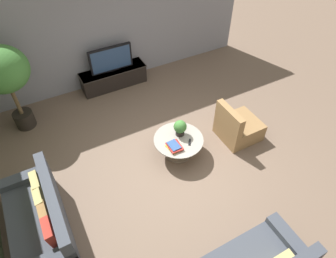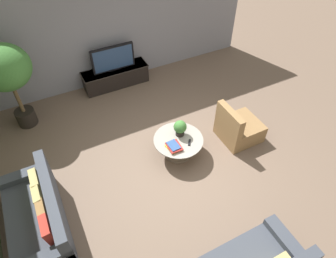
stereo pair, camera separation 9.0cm
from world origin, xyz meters
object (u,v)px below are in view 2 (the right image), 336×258
Objects in this scene: television at (113,58)px; couch_by_wall at (39,217)px; potted_palm_tall at (5,71)px; potted_plant_tabletop at (180,128)px; armchair_wicker at (238,128)px; media_console at (116,77)px; coffee_table at (178,144)px.

couch_by_wall is (-2.45, -3.19, -0.49)m from television.
couch_by_wall is at bearing -93.54° from potted_palm_tall.
potted_palm_tall is at bearing -168.27° from television.
television is at bearing 142.54° from couch_by_wall.
television is 2.73m from potted_plant_tabletop.
television is at bearing 28.90° from armchair_wicker.
media_console is 4.87× the size of potted_plant_tabletop.
potted_palm_tall reaches higher than media_console.
media_console is 2.59m from potted_palm_tall.
potted_plant_tabletop reaches higher than media_console.
potted_plant_tabletop is (-1.25, 0.27, 0.34)m from armchair_wicker.
potted_plant_tabletop is at bearing -39.79° from potted_palm_tall.
coffee_table is 2.78m from couch_by_wall.
television is 0.59× the size of couch_by_wall.
coffee_table is 0.54× the size of couch_by_wall.
television is at bearing 96.19° from coffee_table.
potted_plant_tabletop is at bearing 77.74° from armchair_wicker.
potted_plant_tabletop is (2.84, 0.50, 0.31)m from couch_by_wall.
couch_by_wall is 0.94× the size of potted_palm_tall.
couch_by_wall is at bearing -170.09° from potted_plant_tabletop.
coffee_table is at bearing -130.65° from potted_plant_tabletop.
television is 1.24× the size of armchair_wicker.
potted_palm_tall is at bearing 57.51° from armchair_wicker.
media_console reaches higher than coffee_table.
potted_palm_tall is at bearing 140.21° from potted_plant_tabletop.
armchair_wicker is 0.45× the size of potted_palm_tall.
coffee_table is (0.30, -2.80, 0.05)m from media_console.
couch_by_wall is 2.11× the size of armchair_wicker.
media_console is 4.02m from couch_by_wall.
potted_plant_tabletop is at bearing -81.73° from television.
television is 2.40m from potted_palm_tall.
armchair_wicker reaches higher than potted_plant_tabletop.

